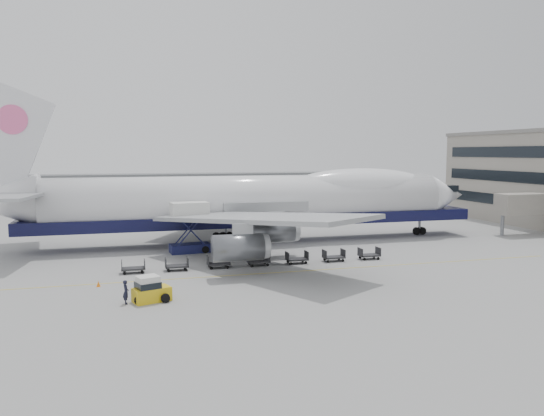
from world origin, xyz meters
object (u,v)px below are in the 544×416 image
object	(u,v)px
airliner	(257,200)
catering_truck	(190,224)
ground_worker	(126,292)
baggage_tug	(150,290)

from	to	relation	value
airliner	catering_truck	xyz separation A→B (m)	(-9.51, -4.86, -2.19)
ground_worker	baggage_tug	bearing A→B (deg)	-94.17
catering_truck	baggage_tug	world-z (taller)	catering_truck
airliner	catering_truck	size ratio (longest dim) A/B	11.09
catering_truck	airliner	bearing A→B (deg)	21.81
catering_truck	baggage_tug	size ratio (longest dim) A/B	1.87
baggage_tug	ground_worker	size ratio (longest dim) A/B	1.69
baggage_tug	airliner	bearing A→B (deg)	39.98
airliner	catering_truck	bearing A→B (deg)	-152.94
catering_truck	ground_worker	bearing A→B (deg)	-115.37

